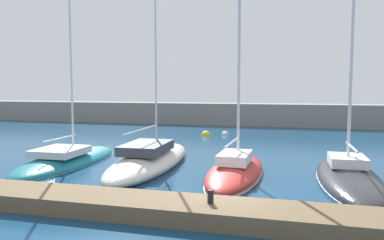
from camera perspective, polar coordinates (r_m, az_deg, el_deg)
ground_plane at (r=14.10m, az=4.98°, el=-12.67°), size 120.00×120.00×0.00m
dock_pier at (r=12.28m, az=3.49°, el=-13.96°), size 28.08×2.02×0.57m
breakwater_seawall at (r=43.12m, az=11.63°, el=0.83°), size 108.00×3.45×2.47m
sailboat_teal_nearest at (r=22.34m, az=-18.48°, el=-5.88°), size 3.29×9.32×16.36m
sailboat_ivory_second at (r=20.21m, az=-6.39°, el=-6.00°), size 3.11×10.43×17.39m
sailboat_red_third at (r=18.17m, az=6.65°, el=-7.48°), size 2.68×7.96×15.81m
sailboat_charcoal_fourth at (r=18.69m, az=22.81°, el=-7.88°), size 2.72×9.34×15.55m
mooring_buoy_white at (r=34.05m, az=5.10°, el=-2.26°), size 0.65×0.65×0.65m
mooring_buoy_yellow at (r=33.39m, az=2.13°, el=-2.39°), size 0.84×0.84×0.84m
dock_bollard at (r=12.15m, az=2.86°, el=-11.66°), size 0.20×0.20×0.44m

